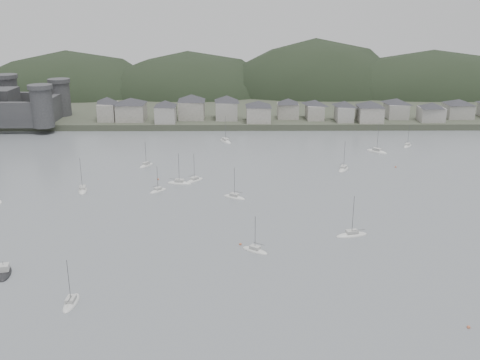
{
  "coord_description": "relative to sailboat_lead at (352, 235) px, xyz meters",
  "views": [
    {
      "loc": [
        -1.35,
        -87.01,
        58.81
      ],
      "look_at": [
        0.0,
        75.0,
        6.0
      ],
      "focal_mm": 40.68,
      "sensor_mm": 36.0,
      "label": 1
    }
  ],
  "objects": [
    {
      "name": "far_shore_land",
      "position": [
        -29.46,
        249.67,
        1.33
      ],
      "size": [
        900.0,
        250.0,
        3.0
      ],
      "primitive_type": "cube",
      "color": "#383D2D",
      "rests_on": "ground"
    },
    {
      "name": "waterfront_town",
      "position": [
        21.13,
        138.01,
        8.49
      ],
      "size": [
        451.48,
        28.46,
        12.92
      ],
      "color": "gray",
      "rests_on": "far_shore_land"
    },
    {
      "name": "forested_ridge",
      "position": [
        -24.63,
        224.07,
        -11.46
      ],
      "size": [
        851.55,
        103.94,
        102.57
      ],
      "color": "black",
      "rests_on": "ground"
    },
    {
      "name": "mooring_buoys",
      "position": [
        -14.84,
        7.1,
        -0.02
      ],
      "size": [
        187.88,
        106.88,
        0.7
      ],
      "color": "#C26340",
      "rests_on": "ground"
    },
    {
      "name": "ground",
      "position": [
        -29.46,
        -45.33,
        -0.17
      ],
      "size": [
        900.0,
        900.0,
        0.0
      ],
      "primitive_type": "plane",
      "color": "slate",
      "rests_on": "ground"
    },
    {
      "name": "moored_fleet",
      "position": [
        -61.35,
        30.13,
        0.0
      ],
      "size": [
        266.85,
        177.13,
        12.56
      ],
      "color": "silver",
      "rests_on": "ground"
    },
    {
      "name": "sailboat_lead",
      "position": [
        0.0,
        0.0,
        0.0
      ],
      "size": [
        9.19,
        4.87,
        11.99
      ],
      "rotation": [
        0.0,
        0.0,
        4.96
      ],
      "color": "silver",
      "rests_on": "ground"
    },
    {
      "name": "motor_launch_far",
      "position": [
        -83.71,
        -20.68,
        0.12
      ],
      "size": [
        5.03,
        8.76,
        3.97
      ],
      "rotation": [
        0.0,
        0.0,
        3.4
      ],
      "color": "black",
      "rests_on": "ground"
    }
  ]
}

